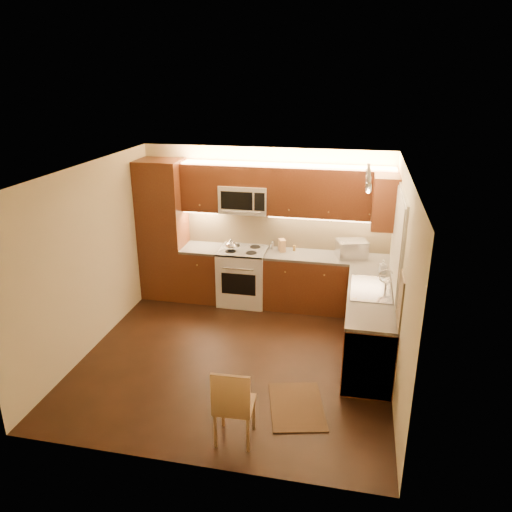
% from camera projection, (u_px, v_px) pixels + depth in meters
% --- Properties ---
extents(floor, '(4.00, 4.00, 0.01)m').
position_uv_depth(floor, '(237.00, 356.00, 6.65)').
color(floor, black).
rests_on(floor, ground).
extents(ceiling, '(4.00, 4.00, 0.01)m').
position_uv_depth(ceiling, '(234.00, 171.00, 5.78)').
color(ceiling, beige).
rests_on(ceiling, ground).
extents(wall_back, '(4.00, 0.01, 2.50)m').
position_uv_depth(wall_back, '(265.00, 225.00, 8.05)').
color(wall_back, beige).
rests_on(wall_back, ground).
extents(wall_front, '(4.00, 0.01, 2.50)m').
position_uv_depth(wall_front, '(180.00, 353.00, 4.38)').
color(wall_front, beige).
rests_on(wall_front, ground).
extents(wall_left, '(0.01, 4.00, 2.50)m').
position_uv_depth(wall_left, '(90.00, 258.00, 6.60)').
color(wall_left, beige).
rests_on(wall_left, ground).
extents(wall_right, '(0.01, 4.00, 2.50)m').
position_uv_depth(wall_right, '(400.00, 283.00, 5.83)').
color(wall_right, beige).
rests_on(wall_right, ground).
extents(pantry, '(0.70, 0.60, 2.30)m').
position_uv_depth(pantry, '(163.00, 230.00, 8.13)').
color(pantry, '#4B1D10').
rests_on(pantry, floor).
extents(base_cab_back_left, '(0.62, 0.60, 0.86)m').
position_uv_depth(base_cab_back_left, '(203.00, 274.00, 8.25)').
color(base_cab_back_left, '#4B1D10').
rests_on(base_cab_back_left, floor).
extents(counter_back_left, '(0.62, 0.60, 0.04)m').
position_uv_depth(counter_back_left, '(202.00, 248.00, 8.09)').
color(counter_back_left, '#3A3735').
rests_on(counter_back_left, base_cab_back_left).
extents(base_cab_back_right, '(1.92, 0.60, 0.86)m').
position_uv_depth(base_cab_back_right, '(326.00, 284.00, 7.86)').
color(base_cab_back_right, '#4B1D10').
rests_on(base_cab_back_right, floor).
extents(counter_back_right, '(1.92, 0.60, 0.04)m').
position_uv_depth(counter_back_right, '(327.00, 257.00, 7.70)').
color(counter_back_right, '#3A3735').
rests_on(counter_back_right, base_cab_back_right).
extents(base_cab_right, '(0.60, 2.00, 0.86)m').
position_uv_depth(base_cab_right, '(368.00, 326.00, 6.54)').
color(base_cab_right, '#4B1D10').
rests_on(base_cab_right, floor).
extents(counter_right, '(0.60, 2.00, 0.04)m').
position_uv_depth(counter_right, '(371.00, 295.00, 6.38)').
color(counter_right, '#3A3735').
rests_on(counter_right, base_cab_right).
extents(dishwasher, '(0.58, 0.60, 0.84)m').
position_uv_depth(dishwasher, '(368.00, 354.00, 5.90)').
color(dishwasher, silver).
rests_on(dishwasher, floor).
extents(backsplash_back, '(3.30, 0.02, 0.60)m').
position_uv_depth(backsplash_back, '(286.00, 229.00, 7.99)').
color(backsplash_back, tan).
rests_on(backsplash_back, wall_back).
extents(backsplash_right, '(0.02, 2.00, 0.60)m').
position_uv_depth(backsplash_right, '(397.00, 274.00, 6.21)').
color(backsplash_right, tan).
rests_on(backsplash_right, wall_right).
extents(upper_cab_back_left, '(0.62, 0.35, 0.75)m').
position_uv_depth(upper_cab_back_left, '(202.00, 187.00, 7.86)').
color(upper_cab_back_left, '#4B1D10').
rests_on(upper_cab_back_left, wall_back).
extents(upper_cab_back_right, '(1.92, 0.35, 0.75)m').
position_uv_depth(upper_cab_back_right, '(331.00, 193.00, 7.47)').
color(upper_cab_back_right, '#4B1D10').
rests_on(upper_cab_back_right, wall_back).
extents(upper_cab_bridge, '(0.76, 0.35, 0.31)m').
position_uv_depth(upper_cab_bridge, '(245.00, 175.00, 7.65)').
color(upper_cab_bridge, '#4B1D10').
rests_on(upper_cab_bridge, wall_back).
extents(upper_cab_right_corner, '(0.35, 0.50, 0.75)m').
position_uv_depth(upper_cab_right_corner, '(385.00, 202.00, 6.93)').
color(upper_cab_right_corner, '#4B1D10').
rests_on(upper_cab_right_corner, wall_right).
extents(stove, '(0.76, 0.65, 0.92)m').
position_uv_depth(stove, '(243.00, 276.00, 8.08)').
color(stove, silver).
rests_on(stove, floor).
extents(microwave, '(0.76, 0.38, 0.44)m').
position_uv_depth(microwave, '(244.00, 199.00, 7.77)').
color(microwave, silver).
rests_on(microwave, wall_back).
extents(window_frame, '(0.03, 1.44, 1.24)m').
position_uv_depth(window_frame, '(399.00, 240.00, 6.21)').
color(window_frame, silver).
rests_on(window_frame, wall_right).
extents(window_blinds, '(0.02, 1.36, 1.16)m').
position_uv_depth(window_blinds, '(397.00, 240.00, 6.22)').
color(window_blinds, silver).
rests_on(window_blinds, wall_right).
extents(sink, '(0.52, 0.86, 0.15)m').
position_uv_depth(sink, '(371.00, 284.00, 6.49)').
color(sink, silver).
rests_on(sink, counter_right).
extents(faucet, '(0.20, 0.04, 0.30)m').
position_uv_depth(faucet, '(386.00, 280.00, 6.42)').
color(faucet, silver).
rests_on(faucet, counter_right).
extents(track_light_bar, '(0.04, 1.20, 0.03)m').
position_uv_depth(track_light_bar, '(369.00, 173.00, 5.86)').
color(track_light_bar, silver).
rests_on(track_light_bar, ceiling).
extents(kettle, '(0.22, 0.22, 0.21)m').
position_uv_depth(kettle, '(231.00, 245.00, 7.83)').
color(kettle, silver).
rests_on(kettle, stove).
extents(toaster_oven, '(0.52, 0.45, 0.27)m').
position_uv_depth(toaster_oven, '(352.00, 249.00, 7.61)').
color(toaster_oven, silver).
rests_on(toaster_oven, counter_back_right).
extents(knife_block, '(0.14, 0.17, 0.20)m').
position_uv_depth(knife_block, '(282.00, 245.00, 7.87)').
color(knife_block, '#9E7947').
rests_on(knife_block, counter_back_right).
extents(spice_jar_a, '(0.05, 0.05, 0.11)m').
position_uv_depth(spice_jar_a, '(273.00, 244.00, 8.07)').
color(spice_jar_a, silver).
rests_on(spice_jar_a, counter_back_right).
extents(spice_jar_b, '(0.06, 0.06, 0.09)m').
position_uv_depth(spice_jar_b, '(294.00, 248.00, 7.90)').
color(spice_jar_b, brown).
rests_on(spice_jar_b, counter_back_right).
extents(spice_jar_c, '(0.06, 0.06, 0.10)m').
position_uv_depth(spice_jar_c, '(272.00, 246.00, 7.97)').
color(spice_jar_c, silver).
rests_on(spice_jar_c, counter_back_right).
extents(spice_jar_d, '(0.05, 0.05, 0.09)m').
position_uv_depth(spice_jar_d, '(282.00, 245.00, 8.02)').
color(spice_jar_d, brown).
rests_on(spice_jar_d, counter_back_right).
extents(soap_bottle, '(0.11, 0.11, 0.19)m').
position_uv_depth(soap_bottle, '(383.00, 266.00, 7.02)').
color(soap_bottle, silver).
rests_on(soap_bottle, counter_right).
extents(rug, '(0.79, 1.00, 0.01)m').
position_uv_depth(rug, '(297.00, 406.00, 5.64)').
color(rug, black).
rests_on(rug, floor).
extents(dining_chair, '(0.40, 0.40, 0.88)m').
position_uv_depth(dining_chair, '(235.00, 403.00, 5.01)').
color(dining_chair, '#9E7947').
rests_on(dining_chair, floor).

